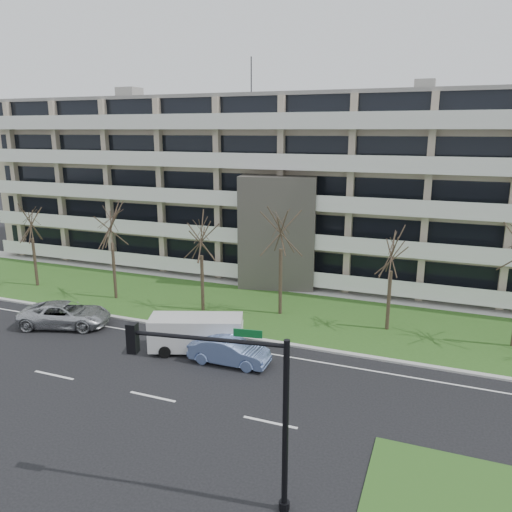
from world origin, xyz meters
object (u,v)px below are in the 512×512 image
at_px(blue_sedan, 229,351).
at_px(traffic_signal, 231,393).
at_px(silver_pickup, 65,314).
at_px(white_van, 197,331).

relative_size(blue_sedan, traffic_signal, 0.70).
xyz_separation_m(silver_pickup, white_van, (9.79, -0.22, 0.44)).
relative_size(silver_pickup, blue_sedan, 1.28).
xyz_separation_m(blue_sedan, white_van, (-2.37, 0.82, 0.50)).
relative_size(silver_pickup, traffic_signal, 0.89).
distance_m(silver_pickup, traffic_signal, 19.95).
xyz_separation_m(silver_pickup, traffic_signal, (16.55, -10.62, 3.36)).
xyz_separation_m(white_van, traffic_signal, (6.76, -10.40, 2.92)).
height_order(silver_pickup, white_van, white_van).
bearing_deg(blue_sedan, silver_pickup, 84.09).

